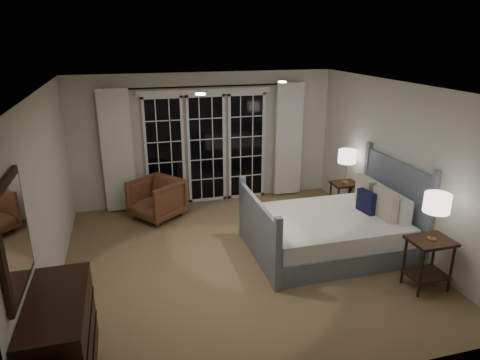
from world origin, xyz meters
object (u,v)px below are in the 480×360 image
object	(u,v)px
bed	(331,230)
lamp_right	(347,157)
dresser	(62,340)
armchair	(156,199)
nightstand_left	(429,256)
lamp_left	(437,203)
nightstand_right	(344,193)

from	to	relation	value
bed	lamp_right	xyz separation A→B (m)	(0.87, 1.22, 0.76)
dresser	bed	bearing A→B (deg)	25.12
armchair	dresser	distance (m)	3.85
nightstand_left	lamp_right	world-z (taller)	lamp_right
bed	armchair	xyz separation A→B (m)	(-2.46, 1.95, 0.03)
lamp_left	nightstand_right	bearing A→B (deg)	86.60
dresser	lamp_left	bearing A→B (deg)	5.71
nightstand_right	lamp_right	distance (m)	0.70
nightstand_left	dresser	bearing A→B (deg)	-174.29
dresser	armchair	bearing A→B (deg)	72.08
nightstand_left	nightstand_right	world-z (taller)	nightstand_left
bed	nightstand_left	distance (m)	1.47
bed	lamp_right	distance (m)	1.67
nightstand_left	dresser	world-z (taller)	dresser
nightstand_right	lamp_left	bearing A→B (deg)	-93.40
nightstand_right	armchair	distance (m)	3.41
armchair	dresser	xyz separation A→B (m)	(-1.18, -3.66, 0.09)
lamp_left	armchair	distance (m)	4.60
bed	nightstand_left	size ratio (longest dim) A/B	3.30
nightstand_right	dresser	distance (m)	5.38
bed	dresser	bearing A→B (deg)	-154.88
lamp_right	nightstand_right	bearing A→B (deg)	90.00
nightstand_left	nightstand_right	xyz separation A→B (m)	(0.15, 2.49, -0.06)
nightstand_left	dresser	distance (m)	4.38
nightstand_left	lamp_left	size ratio (longest dim) A/B	1.12
nightstand_right	dresser	size ratio (longest dim) A/B	0.48
bed	dresser	size ratio (longest dim) A/B	1.82
lamp_left	lamp_right	xyz separation A→B (m)	(0.15, 2.49, -0.09)
nightstand_right	armchair	xyz separation A→B (m)	(-3.33, 0.73, -0.03)
armchair	lamp_left	bearing A→B (deg)	6.57
lamp_left	bed	bearing A→B (deg)	119.43
nightstand_right	lamp_left	size ratio (longest dim) A/B	0.98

